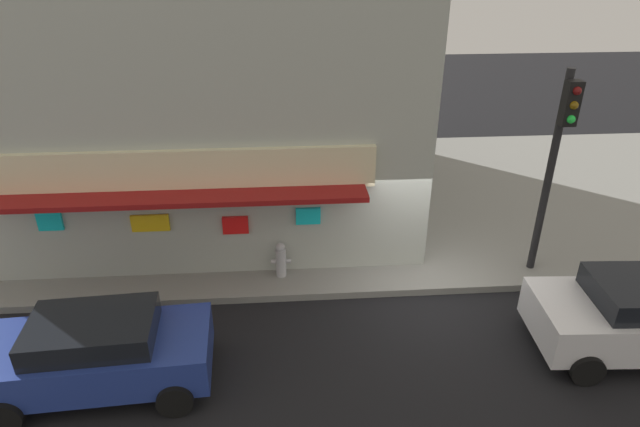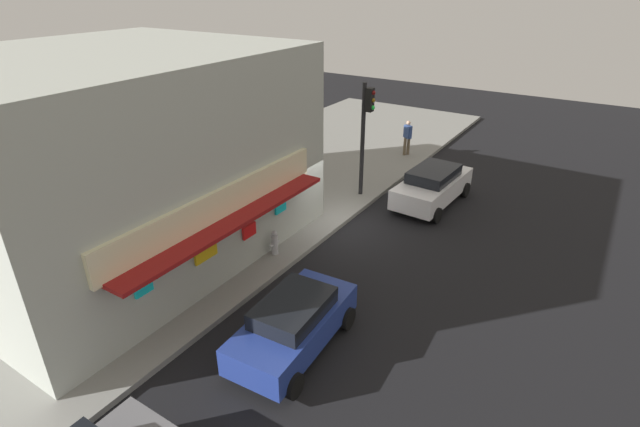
{
  "view_description": "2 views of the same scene",
  "coord_description": "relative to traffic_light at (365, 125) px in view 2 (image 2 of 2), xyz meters",
  "views": [
    {
      "loc": [
        -3.17,
        -10.22,
        7.51
      ],
      "look_at": [
        -2.35,
        0.9,
        1.79
      ],
      "focal_mm": 30.54,
      "sensor_mm": 36.0,
      "label": 1
    },
    {
      "loc": [
        -14.61,
        -8.28,
        8.89
      ],
      "look_at": [
        -1.68,
        -0.01,
        1.29
      ],
      "focal_mm": 27.06,
      "sensor_mm": 36.0,
      "label": 2
    }
  ],
  "objects": [
    {
      "name": "ground_plane",
      "position": [
        -2.87,
        -0.66,
        -3.31
      ],
      "size": [
        56.43,
        56.43,
        0.0
      ],
      "primitive_type": "plane",
      "color": "black"
    },
    {
      "name": "sidewalk",
      "position": [
        -2.87,
        4.52,
        -3.22
      ],
      "size": [
        37.62,
        10.36,
        0.18
      ],
      "primitive_type": "cube",
      "color": "gray",
      "rests_on": "ground_plane"
    },
    {
      "name": "corner_building",
      "position": [
        -8.31,
        5.16,
        0.2
      ],
      "size": [
        11.42,
        10.39,
        6.66
      ],
      "color": "#ADB2A8",
      "rests_on": "sidewalk"
    },
    {
      "name": "traffic_light",
      "position": [
        0.0,
        0.0,
        0.0
      ],
      "size": [
        0.32,
        0.58,
        4.88
      ],
      "color": "black",
      "rests_on": "sidewalk"
    },
    {
      "name": "fire_hydrant",
      "position": [
        -6.16,
        0.17,
        -2.7
      ],
      "size": [
        0.48,
        0.24,
        0.9
      ],
      "color": "#B2B2B7",
      "rests_on": "sidewalk"
    },
    {
      "name": "trash_can",
      "position": [
        -7.81,
        1.38,
        -2.71
      ],
      "size": [
        0.47,
        0.47,
        0.85
      ],
      "primitive_type": "cylinder",
      "color": "#2D2D2D",
      "rests_on": "sidewalk"
    },
    {
      "name": "pedestrian",
      "position": [
        5.9,
        0.5,
        -2.09
      ],
      "size": [
        0.43,
        0.55,
        1.87
      ],
      "color": "brown",
      "rests_on": "sidewalk"
    },
    {
      "name": "parked_car_white",
      "position": [
        1.08,
        -2.77,
        -2.46
      ],
      "size": [
        4.57,
        2.28,
        1.61
      ],
      "color": "silver",
      "rests_on": "ground_plane"
    },
    {
      "name": "parked_car_blue",
      "position": [
        -9.49,
        -3.02,
        -2.51
      ],
      "size": [
        4.11,
        2.15,
        1.53
      ],
      "color": "navy",
      "rests_on": "ground_plane"
    }
  ]
}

